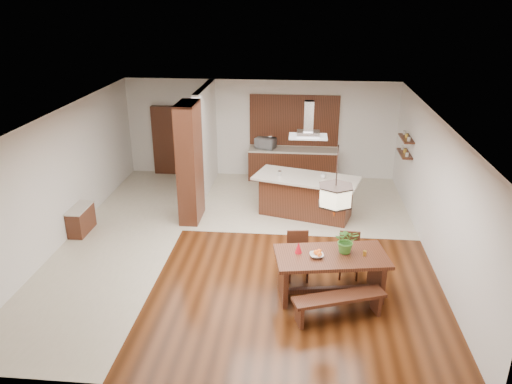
# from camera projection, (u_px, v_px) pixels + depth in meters

# --- Properties ---
(room_shell) EXTENTS (9.00, 9.04, 2.92)m
(room_shell) POSITION_uv_depth(u_px,v_px,m) (242.00, 156.00, 10.42)
(room_shell) COLOR #351809
(room_shell) RESTS_ON ground
(tile_hallway) EXTENTS (2.50, 9.00, 0.01)m
(tile_hallway) POSITION_uv_depth(u_px,v_px,m) (124.00, 238.00, 11.43)
(tile_hallway) COLOR beige
(tile_hallway) RESTS_ON ground
(tile_kitchen) EXTENTS (5.50, 4.00, 0.01)m
(tile_kitchen) POSITION_uv_depth(u_px,v_px,m) (300.00, 202.00, 13.38)
(tile_kitchen) COLOR beige
(tile_kitchen) RESTS_ON ground
(soffit_band) EXTENTS (8.00, 9.00, 0.02)m
(soffit_band) POSITION_uv_depth(u_px,v_px,m) (241.00, 117.00, 10.11)
(soffit_band) COLOR #3E210F
(soffit_band) RESTS_ON room_shell
(partition_pier) EXTENTS (0.45, 1.00, 2.90)m
(partition_pier) POSITION_uv_depth(u_px,v_px,m) (190.00, 163.00, 11.88)
(partition_pier) COLOR #32180D
(partition_pier) RESTS_ON ground
(partition_stub) EXTENTS (0.18, 2.40, 2.90)m
(partition_stub) POSITION_uv_depth(u_px,v_px,m) (206.00, 139.00, 13.81)
(partition_stub) COLOR silver
(partition_stub) RESTS_ON ground
(hallway_console) EXTENTS (0.37, 0.88, 0.63)m
(hallway_console) POSITION_uv_depth(u_px,v_px,m) (81.00, 220.00, 11.59)
(hallway_console) COLOR #32180D
(hallway_console) RESTS_ON ground
(hallway_doorway) EXTENTS (1.10, 0.20, 2.10)m
(hallway_doorway) POSITION_uv_depth(u_px,v_px,m) (171.00, 141.00, 15.09)
(hallway_doorway) COLOR #32180D
(hallway_doorway) RESTS_ON ground
(rear_counter) EXTENTS (2.60, 0.62, 0.95)m
(rear_counter) POSITION_uv_depth(u_px,v_px,m) (293.00, 164.00, 14.80)
(rear_counter) COLOR #32180D
(rear_counter) RESTS_ON ground
(kitchen_window) EXTENTS (2.60, 0.08, 1.50)m
(kitchen_window) POSITION_uv_depth(u_px,v_px,m) (294.00, 120.00, 14.56)
(kitchen_window) COLOR olive
(kitchen_window) RESTS_ON room_shell
(shelf_lower) EXTENTS (0.26, 0.90, 0.04)m
(shelf_lower) POSITION_uv_depth(u_px,v_px,m) (405.00, 154.00, 12.73)
(shelf_lower) COLOR #32180D
(shelf_lower) RESTS_ON room_shell
(shelf_upper) EXTENTS (0.26, 0.90, 0.04)m
(shelf_upper) POSITION_uv_depth(u_px,v_px,m) (406.00, 138.00, 12.58)
(shelf_upper) COLOR #32180D
(shelf_upper) RESTS_ON room_shell
(dining_table) EXTENTS (2.15, 1.33, 0.84)m
(dining_table) POSITION_uv_depth(u_px,v_px,m) (331.00, 266.00, 9.06)
(dining_table) COLOR #32180D
(dining_table) RESTS_ON ground
(dining_bench) EXTENTS (1.64, 0.88, 0.45)m
(dining_bench) POSITION_uv_depth(u_px,v_px,m) (339.00, 307.00, 8.54)
(dining_bench) COLOR #32180D
(dining_bench) RESTS_ON ground
(dining_chair_left) EXTENTS (0.47, 0.47, 0.95)m
(dining_chair_left) POSITION_uv_depth(u_px,v_px,m) (298.00, 257.00, 9.65)
(dining_chair_left) COLOR #32180D
(dining_chair_left) RESTS_ON ground
(dining_chair_right) EXTENTS (0.41, 0.41, 0.90)m
(dining_chair_right) POSITION_uv_depth(u_px,v_px,m) (349.00, 256.00, 9.73)
(dining_chair_right) COLOR #32180D
(dining_chair_right) RESTS_ON ground
(pendant_lantern) EXTENTS (0.64, 0.64, 1.31)m
(pendant_lantern) POSITION_uv_depth(u_px,v_px,m) (336.00, 182.00, 8.45)
(pendant_lantern) COLOR beige
(pendant_lantern) RESTS_ON room_shell
(foliage_plant) EXTENTS (0.45, 0.39, 0.48)m
(foliage_plant) POSITION_uv_depth(u_px,v_px,m) (346.00, 240.00, 8.99)
(foliage_plant) COLOR #3B7928
(foliage_plant) RESTS_ON dining_table
(fruit_bowl) EXTENTS (0.28, 0.28, 0.06)m
(fruit_bowl) POSITION_uv_depth(u_px,v_px,m) (317.00, 255.00, 8.90)
(fruit_bowl) COLOR beige
(fruit_bowl) RESTS_ON dining_table
(napkin_cone) EXTENTS (0.16, 0.16, 0.21)m
(napkin_cone) POSITION_uv_depth(u_px,v_px,m) (299.00, 248.00, 9.02)
(napkin_cone) COLOR red
(napkin_cone) RESTS_ON dining_table
(gold_ornament) EXTENTS (0.07, 0.07, 0.09)m
(gold_ornament) POSITION_uv_depth(u_px,v_px,m) (365.00, 253.00, 8.94)
(gold_ornament) COLOR gold
(gold_ornament) RESTS_ON dining_table
(kitchen_island) EXTENTS (2.73, 1.76, 1.04)m
(kitchen_island) POSITION_uv_depth(u_px,v_px,m) (306.00, 196.00, 12.38)
(kitchen_island) COLOR #32180D
(kitchen_island) RESTS_ON ground
(range_hood) EXTENTS (0.90, 0.55, 0.87)m
(range_hood) POSITION_uv_depth(u_px,v_px,m) (309.00, 119.00, 11.67)
(range_hood) COLOR silver
(range_hood) RESTS_ON room_shell
(island_cup) EXTENTS (0.16, 0.16, 0.10)m
(island_cup) POSITION_uv_depth(u_px,v_px,m) (323.00, 176.00, 12.08)
(island_cup) COLOR silver
(island_cup) RESTS_ON kitchen_island
(microwave) EXTENTS (0.66, 0.55, 0.31)m
(microwave) POSITION_uv_depth(u_px,v_px,m) (265.00, 143.00, 14.66)
(microwave) COLOR #B3B5BA
(microwave) RESTS_ON rear_counter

